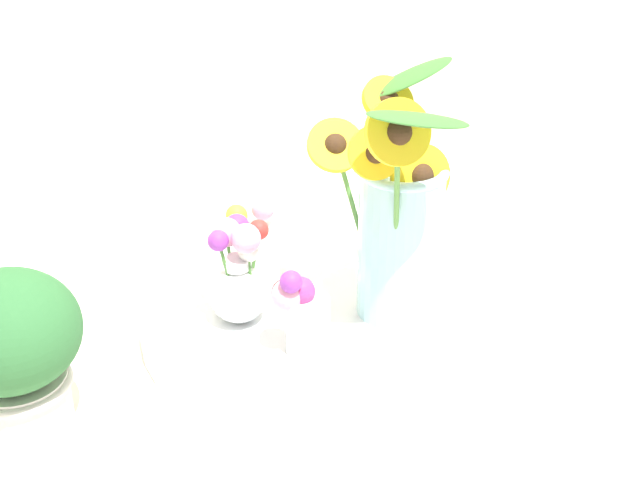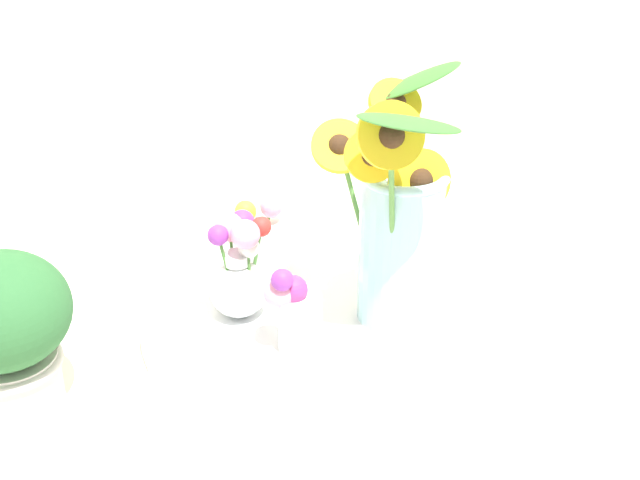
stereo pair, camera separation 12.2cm
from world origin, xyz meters
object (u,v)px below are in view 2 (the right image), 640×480
vase_bulb_right (239,273)px  vase_small_back (261,240)px  serving_tray (320,319)px  potted_plant (4,327)px  mason_jar_sunflowers (399,227)px  vase_small_center (293,310)px

vase_bulb_right → vase_small_back: 0.11m
serving_tray → vase_small_back: bearing=114.6°
vase_bulb_right → vase_small_back: (0.05, 0.09, -0.01)m
potted_plant → mason_jar_sunflowers: bearing=3.5°
vase_bulb_right → potted_plant: potted_plant is taller
serving_tray → potted_plant: 0.43m
vase_small_center → vase_bulb_right: (-0.05, 0.11, 0.00)m
mason_jar_sunflowers → vase_small_center: (-0.16, -0.04, -0.08)m
vase_small_center → vase_bulb_right: size_ratio=0.85×
vase_bulb_right → potted_plant: 0.32m
vase_small_center → potted_plant: potted_plant is taller
vase_small_back → potted_plant: (-0.36, -0.19, 0.03)m
vase_bulb_right → vase_small_back: size_ratio=1.15×
vase_small_center → vase_small_back: bearing=90.0°
serving_tray → vase_bulb_right: (-0.11, 0.03, 0.08)m
mason_jar_sunflowers → vase_small_back: (-0.16, 0.16, -0.08)m
vase_small_center → vase_bulb_right: bearing=116.2°
mason_jar_sunflowers → potted_plant: 0.52m
vase_bulb_right → potted_plant: (-0.31, -0.10, 0.03)m
serving_tray → vase_bulb_right: bearing=164.3°
mason_jar_sunflowers → vase_small_center: 0.18m
mason_jar_sunflowers → vase_small_back: bearing=134.9°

